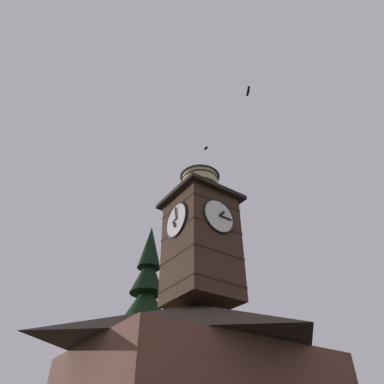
{
  "coord_description": "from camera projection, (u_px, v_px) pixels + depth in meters",
  "views": [
    {
      "loc": [
        11.93,
        12.86,
        1.52
      ],
      "look_at": [
        1.98,
        -1.51,
        14.24
      ],
      "focal_mm": 32.46,
      "sensor_mm": 36.0,
      "label": 1
    }
  ],
  "objects": [
    {
      "name": "building_main",
      "position": [
        197.0,
        383.0,
        15.45
      ],
      "size": [
        11.21,
        9.6,
        7.23
      ],
      "color": "brown",
      "rests_on": "ground_plane"
    },
    {
      "name": "clock_tower",
      "position": [
        201.0,
        234.0,
        19.99
      ],
      "size": [
        4.01,
        4.01,
        9.38
      ],
      "color": "#422B1E",
      "rests_on": "building_main"
    },
    {
      "name": "pine_tree_behind",
      "position": [
        143.0,
        346.0,
        21.47
      ],
      "size": [
        5.11,
        5.11,
        14.93
      ],
      "color": "#473323",
      "rests_on": "ground_plane"
    },
    {
      "name": "moon",
      "position": [
        197.0,
        308.0,
        49.64
      ],
      "size": [
        1.56,
        1.56,
        1.56
      ],
      "color": "silver"
    },
    {
      "name": "flying_bird_high",
      "position": [
        248.0,
        92.0,
        20.33
      ],
      "size": [
        0.49,
        0.66,
        0.12
      ],
      "color": "black"
    },
    {
      "name": "flying_bird_low",
      "position": [
        206.0,
        148.0,
        29.73
      ],
      "size": [
        0.26,
        0.47,
        0.15
      ],
      "color": "black"
    }
  ]
}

